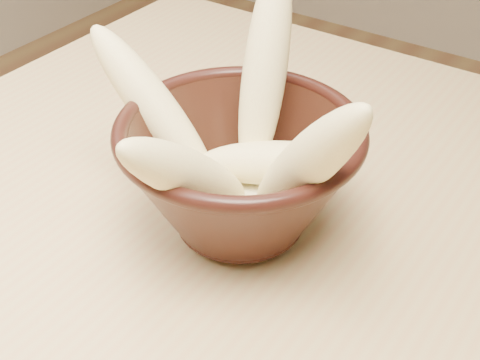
% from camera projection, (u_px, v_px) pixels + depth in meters
% --- Properties ---
extents(bowl, '(0.19, 0.19, 0.10)m').
position_uv_depth(bowl, '(240.00, 171.00, 0.51)').
color(bowl, black).
rests_on(bowl, table).
extents(milk_puddle, '(0.11, 0.11, 0.01)m').
position_uv_depth(milk_puddle, '(240.00, 197.00, 0.53)').
color(milk_puddle, '#FBF4CA').
rests_on(milk_puddle, bowl).
extents(banana_upright, '(0.06, 0.11, 0.17)m').
position_uv_depth(banana_upright, '(265.00, 71.00, 0.52)').
color(banana_upright, '#F1D08E').
rests_on(banana_upright, bowl).
extents(banana_left, '(0.14, 0.04, 0.13)m').
position_uv_depth(banana_left, '(154.00, 107.00, 0.53)').
color(banana_left, '#F1D08E').
rests_on(banana_left, bowl).
extents(banana_right, '(0.13, 0.08, 0.16)m').
position_uv_depth(banana_right, '(307.00, 163.00, 0.44)').
color(banana_right, '#F1D08E').
rests_on(banana_right, bowl).
extents(banana_across, '(0.13, 0.09, 0.04)m').
position_uv_depth(banana_across, '(275.00, 163.00, 0.52)').
color(banana_across, '#F1D08E').
rests_on(banana_across, bowl).
extents(banana_front, '(0.04, 0.14, 0.13)m').
position_uv_depth(banana_front, '(189.00, 175.00, 0.45)').
color(banana_front, '#F1D08E').
rests_on(banana_front, bowl).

